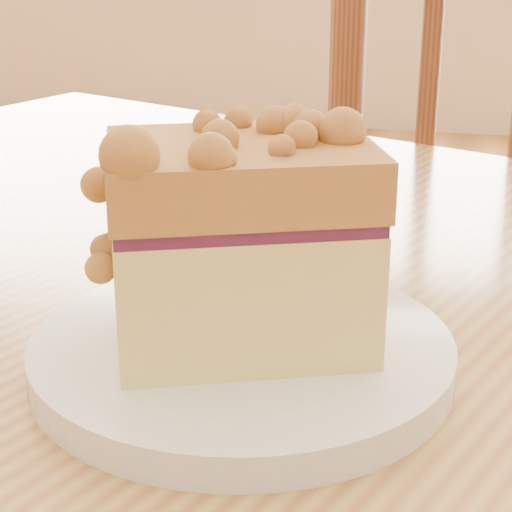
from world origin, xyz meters
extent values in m
cube|color=#A68640|center=(0.04, 0.17, 0.73)|extent=(1.42, 1.20, 0.04)
cylinder|color=#3C2010|center=(-0.34, 0.68, 0.35)|extent=(0.06, 0.06, 0.71)
cube|color=brown|center=(0.18, 0.81, 0.48)|extent=(0.46, 0.46, 0.04)
cylinder|color=brown|center=(0.00, 0.99, 0.22)|extent=(0.04, 0.04, 0.46)
cylinder|color=brown|center=(0.01, 0.61, 0.72)|extent=(0.04, 0.04, 0.49)
cylinder|color=brown|center=(0.10, 0.61, 0.71)|extent=(0.02, 0.02, 0.42)
cylinder|color=white|center=(0.04, 0.07, 0.76)|extent=(0.21, 0.21, 0.02)
cylinder|color=white|center=(0.04, 0.07, 0.75)|extent=(0.15, 0.15, 0.01)
cube|color=#FFF390|center=(0.04, 0.07, 0.80)|extent=(0.15, 0.13, 0.07)
cube|color=#461433|center=(0.04, 0.07, 0.84)|extent=(0.15, 0.13, 0.01)
cube|color=#AC7A36|center=(0.04, 0.07, 0.85)|extent=(0.15, 0.13, 0.03)
sphere|color=#AC7A36|center=(0.07, 0.08, 0.87)|extent=(0.02, 0.02, 0.02)
sphere|color=#AC7A36|center=(0.09, 0.08, 0.87)|extent=(0.02, 0.02, 0.02)
sphere|color=#AC7A36|center=(0.03, 0.09, 0.87)|extent=(0.02, 0.02, 0.02)
sphere|color=#AC7A36|center=(0.08, 0.10, 0.87)|extent=(0.02, 0.02, 0.02)
sphere|color=#AC7A36|center=(0.03, 0.09, 0.87)|extent=(0.02, 0.02, 0.02)
sphere|color=#AC7A36|center=(0.07, 0.10, 0.87)|extent=(0.01, 0.01, 0.01)
sphere|color=#AC7A36|center=(0.00, 0.07, 0.87)|extent=(0.01, 0.01, 0.01)
sphere|color=#AC7A36|center=(-0.01, 0.08, 0.87)|extent=(0.02, 0.02, 0.02)
sphere|color=#AC7A36|center=(0.07, 0.10, 0.87)|extent=(0.02, 0.02, 0.02)
sphere|color=#AC7A36|center=(0.04, 0.08, 0.87)|extent=(0.02, 0.02, 0.02)
sphere|color=#AC7A36|center=(0.08, 0.08, 0.87)|extent=(0.02, 0.02, 0.02)
sphere|color=#AC7A36|center=(-0.01, 0.04, 0.87)|extent=(0.01, 0.01, 0.01)
sphere|color=#AC7A36|center=(0.03, 0.10, 0.87)|extent=(0.03, 0.03, 0.03)
sphere|color=#AC7A36|center=(0.00, 0.09, 0.87)|extent=(0.01, 0.01, 0.01)
sphere|color=#AC7A36|center=(-0.03, 0.07, 0.86)|extent=(0.02, 0.02, 0.02)
sphere|color=#AC7A36|center=(-0.01, 0.02, 0.84)|extent=(0.02, 0.02, 0.02)
sphere|color=#AC7A36|center=(-0.02, 0.05, 0.84)|extent=(0.01, 0.01, 0.01)
sphere|color=#AC7A36|center=(-0.01, 0.02, 0.83)|extent=(0.02, 0.02, 0.02)
sphere|color=#AC7A36|center=(-0.03, 0.06, 0.83)|extent=(0.01, 0.01, 0.01)
camera|label=1|loc=(0.14, -0.32, 0.96)|focal=62.00mm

